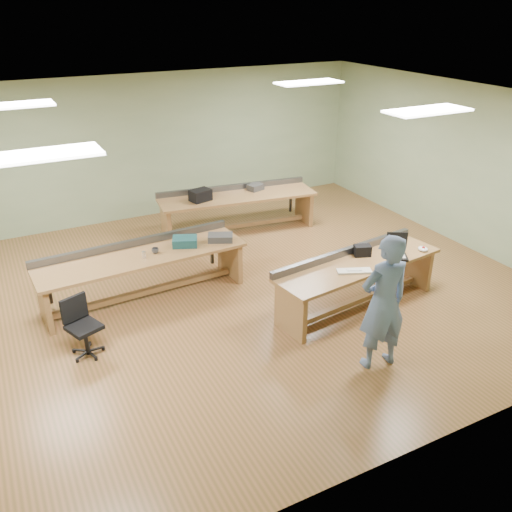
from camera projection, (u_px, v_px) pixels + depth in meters
name	position (u px, v px, depth m)	size (l,w,h in m)	color
floor	(220.00, 295.00, 8.77)	(10.00, 10.00, 0.00)	brown
ceiling	(214.00, 106.00, 7.47)	(10.00, 10.00, 0.00)	silver
wall_back	(141.00, 148.00, 11.33)	(10.00, 0.04, 3.00)	#90A37B
wall_front	(393.00, 345.00, 4.91)	(10.00, 0.04, 3.00)	#90A37B
wall_right	(461.00, 165.00, 10.19)	(0.04, 8.00, 3.00)	#90A37B
fluor_panels	(214.00, 108.00, 7.49)	(6.20, 3.50, 0.03)	white
workbench_front	(357.00, 274.00, 8.23)	(2.89, 1.12, 0.86)	olive
workbench_mid	(142.00, 265.00, 8.49)	(3.29, 1.04, 0.86)	olive
workbench_back	(237.00, 204.00, 11.01)	(3.25, 1.25, 0.86)	olive
person	(383.00, 303.00, 6.74)	(0.67, 0.44, 1.84)	slate
laptop_base	(397.00, 257.00, 8.27)	(0.32, 0.26, 0.03)	black
laptop_screen	(397.00, 240.00, 8.28)	(0.32, 0.02, 0.25)	black
keyboard	(354.00, 271.00, 7.86)	(0.50, 0.17, 0.03)	beige
trackball_mouse	(423.00, 249.00, 8.50)	(0.14, 0.17, 0.07)	white
camera_bag	(362.00, 251.00, 8.33)	(0.25, 0.16, 0.17)	black
task_chair	(84.00, 334.00, 7.21)	(0.57, 0.57, 0.82)	black
parts_bin_teal	(185.00, 241.00, 8.67)	(0.39, 0.29, 0.14)	#154046
parts_bin_grey	(220.00, 238.00, 8.85)	(0.40, 0.26, 0.11)	#343436
mug	(155.00, 251.00, 8.42)	(0.11, 0.11, 0.09)	#343436
drinks_can	(144.00, 255.00, 8.25)	(0.06, 0.06, 0.11)	silver
storage_box_back	(200.00, 195.00, 10.57)	(0.39, 0.28, 0.22)	black
tray_back	(255.00, 187.00, 11.18)	(0.31, 0.22, 0.12)	#343436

